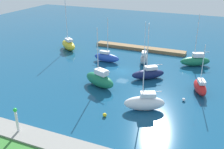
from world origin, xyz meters
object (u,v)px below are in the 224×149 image
Objects in this scene: harbor_beacon at (16,118)px; sailboat_white_inner_mooring at (145,103)px; mooring_buoy_yellow at (105,115)px; pier_dock at (139,48)px; sailboat_yellow_by_breakwater at (68,45)px; sailboat_green_along_channel at (100,79)px; sailboat_green_center_basin at (195,61)px; sailboat_navy_off_beacon at (148,73)px; sailboat_blue_lone_north at (107,57)px; mooring_buoy_white at (184,100)px; sailboat_gray_mid_basin at (144,58)px; sailboat_red_lone_south at (200,87)px.

sailboat_white_inner_mooring is (-14.11, -14.81, -2.01)m from harbor_beacon.
pier_dock is at bearing -80.84° from mooring_buoy_yellow.
sailboat_yellow_by_breakwater is 26.60m from sailboat_green_along_channel.
sailboat_green_center_basin is (-16.41, 6.87, 0.89)m from pier_dock.
sailboat_navy_off_beacon reaches higher than harbor_beacon.
mooring_buoy_yellow is at bearing -130.99° from harbor_beacon.
harbor_beacon is 0.31× the size of sailboat_navy_off_beacon.
sailboat_navy_off_beacon reaches higher than sailboat_white_inner_mooring.
sailboat_green_center_basin is 21.85m from sailboat_blue_lone_north.
sailboat_yellow_by_breakwater is 23.68× the size of mooring_buoy_white.
sailboat_green_center_basin is 19.14× the size of mooring_buoy_yellow.
sailboat_gray_mid_basin is (-7.23, -36.87, -2.17)m from harbor_beacon.
sailboat_yellow_by_breakwater is at bearing -26.80° from mooring_buoy_white.
sailboat_green_center_basin reaches higher than sailboat_navy_off_beacon.
sailboat_blue_lone_north is (1.73, -33.97, -2.23)m from harbor_beacon.
mooring_buoy_yellow is (-24.77, 28.61, -1.14)m from sailboat_yellow_by_breakwater.
sailboat_green_along_channel reaches higher than sailboat_gray_mid_basin.
sailboat_navy_off_beacon is 11.40m from mooring_buoy_white.
harbor_beacon is at bearing 149.05° from sailboat_yellow_by_breakwater.
pier_dock is 31.10m from mooring_buoy_white.
pier_dock is 20.61m from sailboat_navy_off_beacon.
sailboat_yellow_by_breakwater reaches higher than sailboat_navy_off_beacon.
sailboat_red_lone_south is (-23.76, 8.66, 0.03)m from sailboat_blue_lone_north.
sailboat_yellow_by_breakwater reaches higher than sailboat_green_along_channel.
mooring_buoy_white is at bearing -136.26° from mooring_buoy_yellow.
mooring_buoy_yellow is 15.24m from mooring_buoy_white.
sailboat_blue_lone_north reaches higher than sailboat_red_lone_south.
mooring_buoy_yellow is at bearing 46.24° from sailboat_navy_off_beacon.
sailboat_white_inner_mooring reaches higher than mooring_buoy_white.
sailboat_green_center_basin is at bearing 17.28° from sailboat_blue_lone_north.
sailboat_yellow_by_breakwater is at bearing 72.88° from sailboat_gray_mid_basin.
sailboat_white_inner_mooring is at bearing 51.45° from sailboat_green_center_basin.
mooring_buoy_white is (2.22, 4.65, -0.92)m from sailboat_red_lone_south.
sailboat_gray_mid_basin is 9.42m from sailboat_blue_lone_north.
sailboat_navy_off_beacon is at bearing -24.29° from sailboat_blue_lone_north.
mooring_buoy_white is (-21.54, 13.31, -0.89)m from sailboat_blue_lone_north.
sailboat_navy_off_beacon is at bearing -111.53° from harbor_beacon.
sailboat_red_lone_south is (-38.00, 13.42, -0.25)m from sailboat_yellow_by_breakwater.
sailboat_gray_mid_basin is at bearing -147.95° from sailboat_yellow_by_breakwater.
sailboat_navy_off_beacon is 11.33m from sailboat_red_lone_south.
harbor_beacon is at bearing 46.21° from mooring_buoy_white.
sailboat_red_lone_south is at bearing -131.05° from mooring_buoy_yellow.
sailboat_red_lone_south is 5.24m from mooring_buoy_white.
pier_dock is at bearing -68.99° from sailboat_green_along_channel.
sailboat_green_along_channel is at bearing 23.70° from sailboat_green_center_basin.
sailboat_yellow_by_breakwater is 1.30× the size of sailboat_white_inner_mooring.
sailboat_navy_off_beacon is (-12.71, 6.16, 0.01)m from sailboat_blue_lone_north.
sailboat_blue_lone_north is 1.18× the size of sailboat_red_lone_south.
pier_dock is at bearing 20.98° from sailboat_red_lone_south.
sailboat_blue_lone_north is 17.11× the size of mooring_buoy_yellow.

